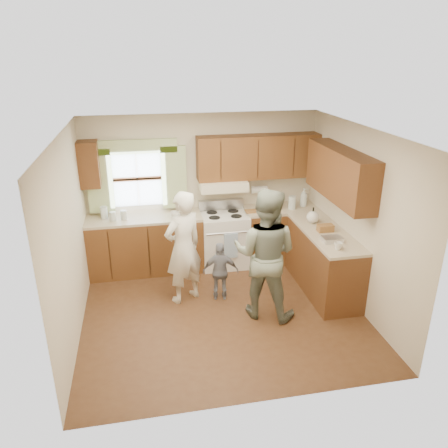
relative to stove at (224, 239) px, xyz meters
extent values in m
plane|color=#4B2B17|center=(-0.30, -1.44, -0.47)|extent=(3.80, 3.80, 0.00)
plane|color=white|center=(-0.30, -1.44, 2.03)|extent=(3.80, 3.80, 0.00)
plane|color=beige|center=(-0.30, 0.31, 0.78)|extent=(3.80, 0.00, 3.80)
plane|color=beige|center=(-0.30, -3.19, 0.78)|extent=(3.80, 0.00, 3.80)
plane|color=beige|center=(-2.20, -1.44, 0.78)|extent=(0.00, 3.50, 3.50)
plane|color=beige|center=(1.60, -1.44, 0.78)|extent=(0.00, 3.50, 3.50)
cube|color=#45220E|center=(-1.29, 0.01, -0.02)|extent=(1.82, 0.60, 0.90)
cube|color=#45220E|center=(0.99, 0.01, -0.02)|extent=(1.22, 0.60, 0.90)
cube|color=#3E200E|center=(1.30, -1.11, -0.02)|extent=(0.60, 1.65, 0.90)
cube|color=#C4B393|center=(-1.29, 0.01, 0.45)|extent=(1.82, 0.60, 0.04)
cube|color=#C4B393|center=(0.99, 0.01, 0.45)|extent=(1.22, 0.60, 0.04)
cube|color=#C4B393|center=(1.30, -1.11, 0.45)|extent=(0.60, 1.65, 0.04)
cube|color=#45220E|center=(0.60, 0.15, 1.33)|extent=(2.00, 0.33, 0.70)
cube|color=#3E200E|center=(-2.05, 0.15, 1.33)|extent=(0.30, 0.33, 0.70)
cube|color=#3E200E|center=(1.43, -1.11, 1.33)|extent=(0.33, 1.65, 0.70)
cube|color=beige|center=(0.00, 0.08, 0.91)|extent=(0.76, 0.45, 0.15)
cube|color=silver|center=(-1.35, 0.29, 1.03)|extent=(0.90, 0.03, 0.90)
cube|color=#F9F849|center=(-1.93, 0.24, 1.03)|extent=(0.40, 0.05, 1.02)
cube|color=#F9F849|center=(-0.77, 0.24, 1.03)|extent=(0.40, 0.05, 1.02)
cube|color=#F9F849|center=(-1.35, 0.24, 1.55)|extent=(1.30, 0.05, 0.22)
cylinder|color=white|center=(0.65, 0.21, 0.75)|extent=(0.27, 0.12, 0.12)
imported|color=silver|center=(-0.81, -0.11, 0.53)|extent=(0.16, 0.16, 0.11)
imported|color=silver|center=(1.38, 0.03, 0.63)|extent=(0.17, 0.17, 0.32)
imported|color=silver|center=(0.75, -0.07, 0.50)|extent=(0.26, 0.26, 0.05)
imported|color=silver|center=(1.21, -1.70, 0.52)|extent=(0.12, 0.12, 0.10)
cylinder|color=silver|center=(-1.90, 0.09, 0.57)|extent=(0.11, 0.11, 0.19)
cylinder|color=silver|center=(-1.77, -0.05, 0.55)|extent=(0.10, 0.10, 0.14)
cube|color=olive|center=(0.46, -0.07, 0.48)|extent=(0.22, 0.17, 0.02)
cube|color=gold|center=(0.69, -0.07, 0.52)|extent=(0.19, 0.13, 0.10)
cylinder|color=silver|center=(0.91, -0.03, 0.60)|extent=(0.13, 0.13, 0.25)
cylinder|color=silver|center=(1.15, -0.06, 0.58)|extent=(0.12, 0.12, 0.22)
sphere|color=silver|center=(1.24, -0.73, 0.57)|extent=(0.19, 0.19, 0.19)
cube|color=olive|center=(1.30, -1.09, 0.53)|extent=(0.23, 0.13, 0.10)
cube|color=silver|center=(1.25, -1.44, 0.51)|extent=(0.28, 0.19, 0.06)
cylinder|color=silver|center=(-1.60, -0.02, 0.55)|extent=(0.10, 0.10, 0.15)
cube|color=silver|center=(0.00, -0.01, -0.02)|extent=(0.76, 0.64, 0.90)
cube|color=#B7B7BC|center=(0.00, 0.25, 0.52)|extent=(0.76, 0.10, 0.16)
cylinder|color=#B7B7BC|center=(0.00, -0.33, 0.23)|extent=(0.68, 0.03, 0.03)
cube|color=teal|center=(0.05, -0.35, 0.01)|extent=(0.22, 0.02, 0.42)
cylinder|color=black|center=(-0.18, 0.11, 0.44)|extent=(0.18, 0.18, 0.01)
cylinder|color=black|center=(0.18, 0.11, 0.44)|extent=(0.18, 0.18, 0.01)
cylinder|color=black|center=(-0.18, -0.14, 0.44)|extent=(0.18, 0.18, 0.01)
cylinder|color=black|center=(0.18, -0.14, 0.44)|extent=(0.18, 0.18, 0.01)
imported|color=silver|center=(-0.78, -1.01, 0.36)|extent=(0.72, 0.64, 1.66)
imported|color=#203721|center=(0.24, -1.58, 0.44)|extent=(1.10, 1.02, 1.81)
imported|color=gray|center=(-0.26, -1.09, -0.02)|extent=(0.55, 0.30, 0.88)
camera|label=1|loc=(-1.28, -6.58, 2.94)|focal=35.00mm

